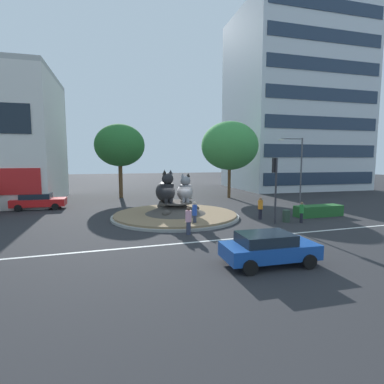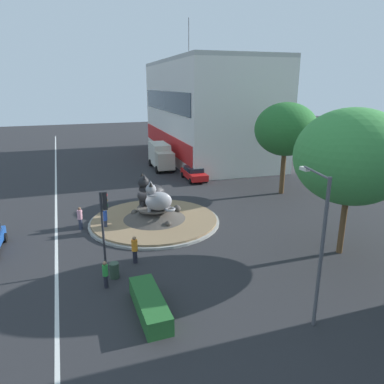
{
  "view_description": "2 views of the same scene",
  "coord_description": "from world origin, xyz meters",
  "px_view_note": "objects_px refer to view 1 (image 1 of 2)",
  "views": [
    {
      "loc": [
        -5.76,
        -22.71,
        4.64
      ],
      "look_at": [
        1.67,
        0.82,
        1.93
      ],
      "focal_mm": 27.23,
      "sensor_mm": 36.0,
      "label": 1
    },
    {
      "loc": [
        26.0,
        -6.38,
        10.52
      ],
      "look_at": [
        1.37,
        2.67,
        2.64
      ],
      "focal_mm": 33.41,
      "sensor_mm": 36.0,
      "label": 2
    }
  ],
  "objects_px": {
    "cat_statue_black": "(166,190)",
    "pedestrian_pink_shirt": "(188,220)",
    "pedestrian_green_shirt": "(302,212)",
    "traffic_light_mast": "(275,178)",
    "streetlight_arm": "(298,165)",
    "office_tower": "(293,104)",
    "sedan_on_far_lane": "(38,201)",
    "broadleaf_tree_behind_island": "(120,145)",
    "litter_bin": "(286,216)",
    "pedestrian_blue_shirt": "(195,213)",
    "hatchback_near_shophouse": "(268,248)",
    "pedestrian_orange_shirt": "(260,208)",
    "cat_statue_grey": "(185,191)",
    "second_tree_near_tower": "(230,146)"
  },
  "relations": [
    {
      "from": "cat_statue_black",
      "to": "cat_statue_grey",
      "type": "relative_size",
      "value": 1.16
    },
    {
      "from": "hatchback_near_shophouse",
      "to": "litter_bin",
      "type": "distance_m",
      "value": 9.72
    },
    {
      "from": "cat_statue_grey",
      "to": "hatchback_near_shophouse",
      "type": "xyz_separation_m",
      "value": [
        0.44,
        -11.78,
        -1.37
      ]
    },
    {
      "from": "traffic_light_mast",
      "to": "broadleaf_tree_behind_island",
      "type": "xyz_separation_m",
      "value": [
        -9.67,
        18.56,
        3.06
      ]
    },
    {
      "from": "broadleaf_tree_behind_island",
      "to": "office_tower",
      "type": "bearing_deg",
      "value": 10.35
    },
    {
      "from": "cat_statue_black",
      "to": "office_tower",
      "type": "height_order",
      "value": "office_tower"
    },
    {
      "from": "pedestrian_green_shirt",
      "to": "pedestrian_pink_shirt",
      "type": "xyz_separation_m",
      "value": [
        -9.0,
        -0.75,
        0.09
      ]
    },
    {
      "from": "cat_statue_black",
      "to": "pedestrian_blue_shirt",
      "type": "distance_m",
      "value": 4.14
    },
    {
      "from": "streetlight_arm",
      "to": "hatchback_near_shophouse",
      "type": "relative_size",
      "value": 1.63
    },
    {
      "from": "cat_statue_grey",
      "to": "streetlight_arm",
      "type": "xyz_separation_m",
      "value": [
        13.73,
        3.66,
        2.0
      ]
    },
    {
      "from": "cat_statue_black",
      "to": "pedestrian_green_shirt",
      "type": "height_order",
      "value": "cat_statue_black"
    },
    {
      "from": "cat_statue_grey",
      "to": "traffic_light_mast",
      "type": "relative_size",
      "value": 0.49
    },
    {
      "from": "traffic_light_mast",
      "to": "streetlight_arm",
      "type": "xyz_separation_m",
      "value": [
        8.26,
        8.2,
        0.78
      ]
    },
    {
      "from": "office_tower",
      "to": "sedan_on_far_lane",
      "type": "bearing_deg",
      "value": -159.42
    },
    {
      "from": "pedestrian_orange_shirt",
      "to": "sedan_on_far_lane",
      "type": "distance_m",
      "value": 20.43
    },
    {
      "from": "cat_statue_black",
      "to": "broadleaf_tree_behind_island",
      "type": "height_order",
      "value": "broadleaf_tree_behind_island"
    },
    {
      "from": "pedestrian_pink_shirt",
      "to": "pedestrian_blue_shirt",
      "type": "bearing_deg",
      "value": -11.06
    },
    {
      "from": "pedestrian_blue_shirt",
      "to": "pedestrian_orange_shirt",
      "type": "relative_size",
      "value": 1.03
    },
    {
      "from": "cat_statue_black",
      "to": "litter_bin",
      "type": "bearing_deg",
      "value": 56.95
    },
    {
      "from": "cat_statue_black",
      "to": "traffic_light_mast",
      "type": "bearing_deg",
      "value": 51.9
    },
    {
      "from": "pedestrian_orange_shirt",
      "to": "hatchback_near_shophouse",
      "type": "distance_m",
      "value": 10.17
    },
    {
      "from": "second_tree_near_tower",
      "to": "sedan_on_far_lane",
      "type": "bearing_deg",
      "value": -173.42
    },
    {
      "from": "sedan_on_far_lane",
      "to": "office_tower",
      "type": "bearing_deg",
      "value": 20.18
    },
    {
      "from": "cat_statue_black",
      "to": "pedestrian_orange_shirt",
      "type": "distance_m",
      "value": 7.59
    },
    {
      "from": "traffic_light_mast",
      "to": "sedan_on_far_lane",
      "type": "height_order",
      "value": "traffic_light_mast"
    },
    {
      "from": "pedestrian_pink_shirt",
      "to": "cat_statue_black",
      "type": "bearing_deg",
      "value": 20.47
    },
    {
      "from": "pedestrian_pink_shirt",
      "to": "hatchback_near_shophouse",
      "type": "xyz_separation_m",
      "value": [
        1.86,
        -6.13,
        -0.16
      ]
    },
    {
      "from": "broadleaf_tree_behind_island",
      "to": "litter_bin",
      "type": "distance_m",
      "value": 22.15
    },
    {
      "from": "cat_statue_grey",
      "to": "streetlight_arm",
      "type": "distance_m",
      "value": 14.35
    },
    {
      "from": "pedestrian_green_shirt",
      "to": "sedan_on_far_lane",
      "type": "relative_size",
      "value": 0.33
    },
    {
      "from": "pedestrian_green_shirt",
      "to": "sedan_on_far_lane",
      "type": "height_order",
      "value": "pedestrian_green_shirt"
    },
    {
      "from": "cat_statue_black",
      "to": "office_tower",
      "type": "bearing_deg",
      "value": 120.32
    },
    {
      "from": "broadleaf_tree_behind_island",
      "to": "sedan_on_far_lane",
      "type": "relative_size",
      "value": 1.89
    },
    {
      "from": "pedestrian_green_shirt",
      "to": "cat_statue_grey",
      "type": "bearing_deg",
      "value": 25.79
    },
    {
      "from": "pedestrian_orange_shirt",
      "to": "hatchback_near_shophouse",
      "type": "height_order",
      "value": "pedestrian_orange_shirt"
    },
    {
      "from": "cat_statue_grey",
      "to": "office_tower",
      "type": "relative_size",
      "value": 0.08
    },
    {
      "from": "pedestrian_blue_shirt",
      "to": "hatchback_near_shophouse",
      "type": "height_order",
      "value": "pedestrian_blue_shirt"
    },
    {
      "from": "pedestrian_pink_shirt",
      "to": "hatchback_near_shophouse",
      "type": "bearing_deg",
      "value": -145.04
    },
    {
      "from": "broadleaf_tree_behind_island",
      "to": "pedestrian_pink_shirt",
      "type": "bearing_deg",
      "value": -81.94
    },
    {
      "from": "office_tower",
      "to": "cat_statue_grey",
      "type": "bearing_deg",
      "value": -138.73
    },
    {
      "from": "pedestrian_green_shirt",
      "to": "pedestrian_orange_shirt",
      "type": "bearing_deg",
      "value": 16.45
    },
    {
      "from": "streetlight_arm",
      "to": "office_tower",
      "type": "bearing_deg",
      "value": -111.59
    },
    {
      "from": "cat_statue_black",
      "to": "pedestrian_pink_shirt",
      "type": "height_order",
      "value": "cat_statue_black"
    },
    {
      "from": "second_tree_near_tower",
      "to": "pedestrian_orange_shirt",
      "type": "height_order",
      "value": "second_tree_near_tower"
    },
    {
      "from": "cat_statue_grey",
      "to": "litter_bin",
      "type": "bearing_deg",
      "value": 67.7
    },
    {
      "from": "pedestrian_green_shirt",
      "to": "litter_bin",
      "type": "relative_size",
      "value": 1.74
    },
    {
      "from": "cat_statue_grey",
      "to": "pedestrian_pink_shirt",
      "type": "relative_size",
      "value": 1.33
    },
    {
      "from": "cat_statue_black",
      "to": "pedestrian_orange_shirt",
      "type": "height_order",
      "value": "cat_statue_black"
    },
    {
      "from": "litter_bin",
      "to": "second_tree_near_tower",
      "type": "bearing_deg",
      "value": 82.55
    },
    {
      "from": "office_tower",
      "to": "sedan_on_far_lane",
      "type": "distance_m",
      "value": 40.46
    }
  ]
}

